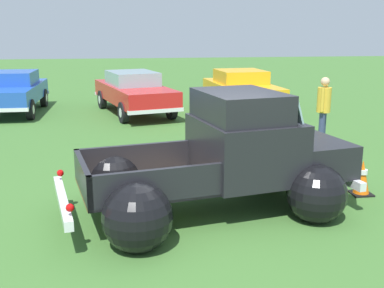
% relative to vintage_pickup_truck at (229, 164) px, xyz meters
% --- Properties ---
extents(ground_plane, '(80.00, 80.00, 0.00)m').
position_rel_vintage_pickup_truck_xyz_m(ground_plane, '(-0.38, -0.08, -0.76)').
color(ground_plane, '#3D6B2D').
extents(vintage_pickup_truck, '(4.90, 3.44, 1.96)m').
position_rel_vintage_pickup_truck_xyz_m(vintage_pickup_truck, '(0.00, 0.00, 0.00)').
color(vintage_pickup_truck, black).
rests_on(vintage_pickup_truck, ground).
extents(show_car_0, '(1.89, 4.18, 1.43)m').
position_rel_vintage_pickup_truck_xyz_m(show_car_0, '(-5.47, 9.81, 0.02)').
color(show_car_0, black).
rests_on(show_car_0, ground).
extents(show_car_1, '(2.92, 4.98, 1.43)m').
position_rel_vintage_pickup_truck_xyz_m(show_car_1, '(-1.31, 9.14, 0.03)').
color(show_car_1, black).
rests_on(show_car_1, ground).
extents(show_car_2, '(2.19, 4.26, 1.43)m').
position_rel_vintage_pickup_truck_xyz_m(show_car_2, '(2.50, 9.16, 0.02)').
color(show_car_2, black).
rests_on(show_car_2, ground).
extents(spectator_0, '(0.47, 0.49, 1.71)m').
position_rel_vintage_pickup_truck_xyz_m(spectator_0, '(3.29, 3.94, 0.22)').
color(spectator_0, navy).
rests_on(spectator_0, ground).
extents(lane_cone_0, '(0.36, 0.36, 0.63)m').
position_rel_vintage_pickup_truck_xyz_m(lane_cone_0, '(2.28, 2.19, -0.45)').
color(lane_cone_0, black).
rests_on(lane_cone_0, ground).
extents(lane_cone_1, '(0.36, 0.36, 0.63)m').
position_rel_vintage_pickup_truck_xyz_m(lane_cone_1, '(2.48, 0.30, -0.45)').
color(lane_cone_1, black).
rests_on(lane_cone_1, ground).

